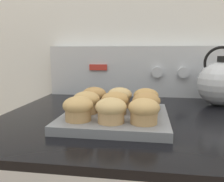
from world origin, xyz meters
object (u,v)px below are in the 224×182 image
at_px(muffin_r1_c2, 146,104).
at_px(muffin_r1_c1, 115,102).
at_px(muffin_r0_c2, 144,111).
at_px(muffin_r1_c0, 86,102).
at_px(muffin_r2_c0, 94,96).
at_px(muffin_r2_c1, 120,97).
at_px(muffin_r0_c0, 78,108).
at_px(muffin_pan, 115,117).
at_px(muffin_r0_c1, 111,110).
at_px(tea_kettle, 220,83).
at_px(muffin_r2_c2, 146,98).

bearing_deg(muffin_r1_c2, muffin_r1_c1, 178.20).
height_order(muffin_r0_c2, muffin_r1_c0, same).
distance_m(muffin_r2_c0, muffin_r2_c1, 0.08).
height_order(muffin_r0_c0, muffin_r0_c2, same).
distance_m(muffin_pan, muffin_r2_c1, 0.09).
distance_m(muffin_r0_c1, muffin_r0_c2, 0.08).
relative_size(muffin_r1_c0, muffin_r1_c1, 1.00).
height_order(muffin_r0_c1, muffin_r2_c1, same).
height_order(muffin_r0_c1, tea_kettle, tea_kettle).
height_order(muffin_r0_c0, muffin_r2_c1, same).
height_order(muffin_r0_c1, muffin_r1_c2, same).
xyz_separation_m(muffin_r0_c1, muffin_r2_c0, (-0.08, 0.16, 0.00)).
bearing_deg(muffin_r2_c2, muffin_r2_c1, 176.45).
height_order(muffin_pan, muffin_r0_c1, muffin_r0_c1).
distance_m(muffin_r1_c0, tea_kettle, 0.49).
distance_m(muffin_r2_c1, tea_kettle, 0.37).
distance_m(muffin_r2_c2, tea_kettle, 0.31).
relative_size(muffin_pan, muffin_r0_c2, 3.78).
relative_size(muffin_r0_c2, muffin_r1_c1, 1.00).
bearing_deg(muffin_r2_c2, muffin_r2_c0, 179.25).
bearing_deg(muffin_pan, muffin_r1_c2, -0.30).
height_order(muffin_pan, muffin_r1_c0, muffin_r1_c0).
bearing_deg(muffin_r0_c0, muffin_r1_c1, 45.42).
bearing_deg(tea_kettle, muffin_r0_c2, -127.88).
relative_size(muffin_r0_c0, muffin_r0_c2, 1.00).
distance_m(muffin_r1_c1, muffin_r2_c1, 0.08).
height_order(muffin_r0_c2, tea_kettle, tea_kettle).
bearing_deg(muffin_r1_c0, muffin_r0_c0, -90.56).
height_order(muffin_pan, muffin_r2_c2, muffin_r2_c2).
relative_size(muffin_pan, muffin_r1_c1, 3.78).
bearing_deg(muffin_r2_c0, muffin_r2_c2, -0.75).
bearing_deg(muffin_r2_c1, muffin_r1_c2, -45.79).
bearing_deg(tea_kettle, muffin_r1_c2, -134.86).
bearing_deg(muffin_r0_c1, muffin_r2_c0, 115.68).
distance_m(muffin_r0_c0, muffin_r1_c1, 0.11).
relative_size(muffin_r0_c0, muffin_r1_c0, 1.00).
xyz_separation_m(muffin_r2_c2, tea_kettle, (0.25, 0.18, 0.03)).
relative_size(muffin_r2_c2, tea_kettle, 0.36).
height_order(muffin_r0_c1, muffin_r0_c2, same).
distance_m(muffin_r2_c0, tea_kettle, 0.45).
relative_size(muffin_pan, muffin_r2_c2, 3.78).
xyz_separation_m(muffin_r0_c1, muffin_r1_c2, (0.08, 0.08, 0.00)).
bearing_deg(muffin_r2_c0, muffin_pan, -46.02).
height_order(muffin_r1_c2, tea_kettle, tea_kettle).
relative_size(muffin_r2_c0, muffin_r2_c1, 1.00).
distance_m(muffin_r1_c0, muffin_r2_c2, 0.18).
bearing_deg(muffin_r0_c2, muffin_r2_c1, 115.55).
bearing_deg(tea_kettle, muffin_r0_c0, -141.41).
relative_size(muffin_r0_c1, muffin_r2_c0, 1.00).
bearing_deg(muffin_r1_c1, muffin_r1_c2, -1.80).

